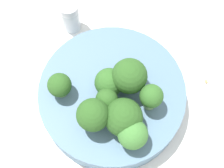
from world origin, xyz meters
TOP-DOWN VIEW (x-y plane):
  - ground_plane at (0.00, 0.00)m, footprint 3.00×3.00m
  - bowl at (0.00, 0.00)m, footprint 0.23×0.23m
  - broccoli_floret_0 at (-0.02, -0.05)m, footprint 0.06×0.06m
  - broccoli_floret_1 at (-0.05, -0.02)m, footprint 0.05×0.05m
  - broccoli_floret_2 at (-0.06, 0.05)m, footprint 0.04×0.04m
  - broccoli_floret_3 at (-0.00, 0.01)m, footprint 0.04×0.04m
  - broccoli_floret_4 at (-0.02, -0.01)m, footprint 0.03×0.03m
  - broccoli_floret_5 at (0.03, -0.01)m, footprint 0.05×0.05m
  - broccoli_floret_6 at (-0.02, -0.07)m, footprint 0.04×0.04m
  - broccoli_floret_7 at (0.03, -0.05)m, footprint 0.03×0.03m
  - pepper_shaker at (0.04, 0.16)m, footprint 0.03×0.03m
  - almond_crumb_1 at (0.15, -0.07)m, footprint 0.01×0.01m

SIDE VIEW (x-z plane):
  - ground_plane at x=0.00m, z-range 0.00..0.00m
  - almond_crumb_1 at x=0.15m, z-range 0.00..0.01m
  - bowl at x=0.00m, z-range 0.00..0.05m
  - pepper_shaker at x=0.04m, z-range 0.00..0.07m
  - broccoli_floret_3 at x=0.00m, z-range 0.05..0.10m
  - broccoli_floret_2 at x=-0.06m, z-range 0.05..0.10m
  - broccoli_floret_6 at x=-0.02m, z-range 0.05..0.10m
  - broccoli_floret_4 at x=-0.02m, z-range 0.05..0.10m
  - broccoli_floret_0 at x=-0.02m, z-range 0.05..0.11m
  - broccoli_floret_7 at x=0.03m, z-range 0.05..0.11m
  - broccoli_floret_5 at x=0.03m, z-range 0.05..0.12m
  - broccoli_floret_1 at x=-0.05m, z-range 0.06..0.12m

